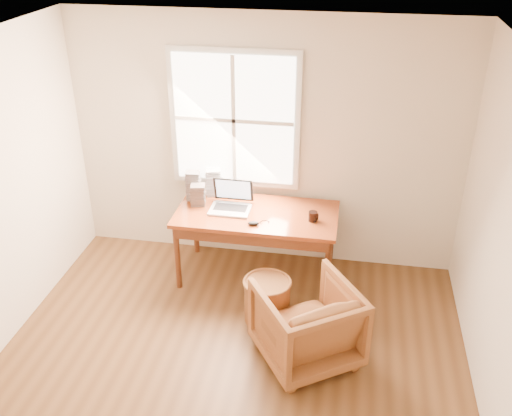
# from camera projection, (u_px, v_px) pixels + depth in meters

# --- Properties ---
(room_shell) EXTENTS (4.04, 4.54, 2.64)m
(room_shell) POSITION_uv_depth(u_px,v_px,m) (213.00, 252.00, 3.95)
(room_shell) COLOR brown
(room_shell) RESTS_ON ground
(desk) EXTENTS (1.60, 0.80, 0.04)m
(desk) POSITION_uv_depth(u_px,v_px,m) (257.00, 214.00, 5.65)
(desk) COLOR brown
(desk) RESTS_ON room_shell
(armchair) EXTENTS (1.06, 1.07, 0.71)m
(armchair) POSITION_uv_depth(u_px,v_px,m) (307.00, 324.00, 4.76)
(armchair) COLOR brown
(armchair) RESTS_ON room_shell
(wicker_stool) EXTENTS (0.47, 0.47, 0.42)m
(wicker_stool) POSITION_uv_depth(u_px,v_px,m) (267.00, 301.00, 5.27)
(wicker_stool) COLOR brown
(wicker_stool) RESTS_ON room_shell
(laptop) EXTENTS (0.37, 0.39, 0.28)m
(laptop) POSITION_uv_depth(u_px,v_px,m) (230.00, 198.00, 5.60)
(laptop) COLOR silver
(laptop) RESTS_ON desk
(mouse) EXTENTS (0.12, 0.08, 0.04)m
(mouse) POSITION_uv_depth(u_px,v_px,m) (253.00, 223.00, 5.41)
(mouse) COLOR black
(mouse) RESTS_ON desk
(coffee_mug) EXTENTS (0.09, 0.09, 0.10)m
(coffee_mug) POSITION_uv_depth(u_px,v_px,m) (313.00, 216.00, 5.47)
(coffee_mug) COLOR black
(coffee_mug) RESTS_ON desk
(cd_stack_a) EXTENTS (0.17, 0.16, 0.29)m
(cd_stack_a) POSITION_uv_depth(u_px,v_px,m) (213.00, 182.00, 5.91)
(cd_stack_a) COLOR silver
(cd_stack_a) RESTS_ON desk
(cd_stack_b) EXTENTS (0.16, 0.15, 0.22)m
(cd_stack_b) POSITION_uv_depth(u_px,v_px,m) (198.00, 195.00, 5.73)
(cd_stack_b) COLOR #26272C
(cd_stack_b) RESTS_ON desk
(cd_stack_c) EXTENTS (0.16, 0.14, 0.31)m
(cd_stack_c) POSITION_uv_depth(u_px,v_px,m) (193.00, 185.00, 5.82)
(cd_stack_c) COLOR #91929D
(cd_stack_c) RESTS_ON desk
(cd_stack_d) EXTENTS (0.14, 0.13, 0.18)m
(cd_stack_d) POSITION_uv_depth(u_px,v_px,m) (217.00, 186.00, 5.96)
(cd_stack_d) COLOR silver
(cd_stack_d) RESTS_ON desk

